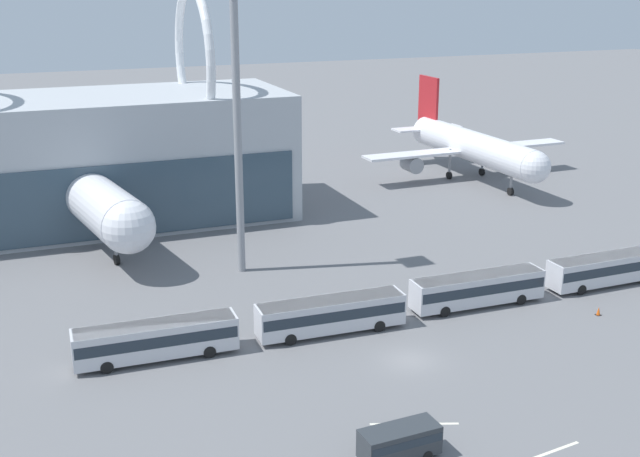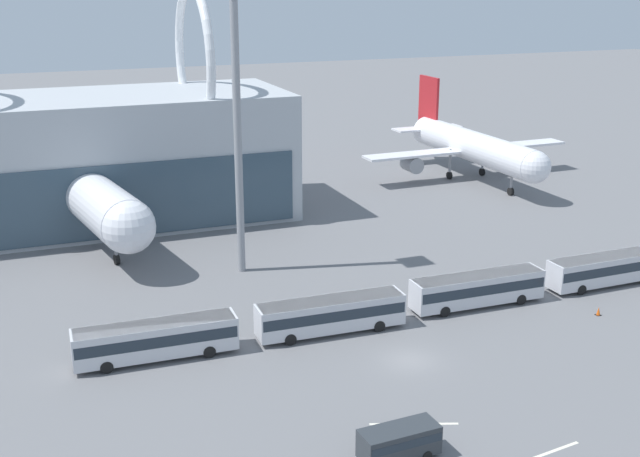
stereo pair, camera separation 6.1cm
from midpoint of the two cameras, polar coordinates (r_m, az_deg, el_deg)
name	(u,v)px [view 2 (the right image)]	position (r m, az deg, el deg)	size (l,w,h in m)	color
ground_plane	(409,360)	(64.47, 6.40, -9.30)	(440.00, 440.00, 0.00)	slate
airliner_at_gate_near	(84,192)	(95.45, -16.39, 2.54)	(32.21, 36.17, 14.79)	white
airliner_at_gate_far	(470,145)	(121.50, 10.63, 5.83)	(33.38, 34.05, 13.76)	white
shuttle_bus_0	(156,338)	(64.83, -11.57, -7.64)	(12.87, 2.97, 3.03)	silver
shuttle_bus_1	(331,313)	(68.01, 0.80, -6.03)	(12.87, 2.97, 3.03)	silver
shuttle_bus_2	(477,288)	(74.75, 11.16, -4.15)	(12.84, 2.78, 3.03)	silver
shuttle_bus_3	(607,268)	(83.17, 19.78, -2.63)	(12.83, 2.78, 3.03)	silver
service_van_foreground	(399,441)	(51.92, 5.68, -14.78)	(5.18, 2.29, 2.17)	#2D3338
floodlight_mast	(236,95)	(78.58, -5.94, 9.42)	(2.87, 2.87, 29.42)	gray
lane_stripe_0	(414,424)	(56.19, 6.73, -13.63)	(6.05, 0.25, 0.01)	silver
traffic_cone_0	(598,311)	(76.12, 19.22, -5.57)	(0.46, 0.46, 0.78)	black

